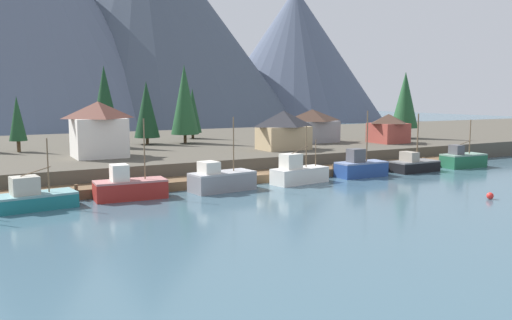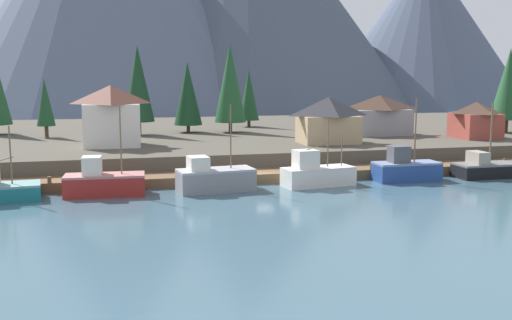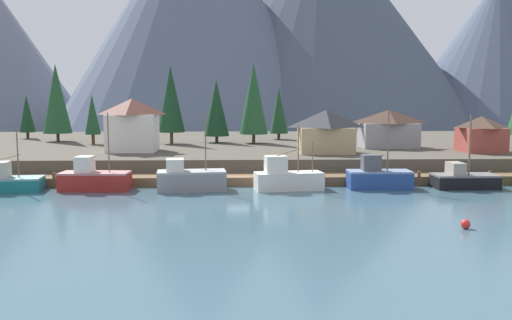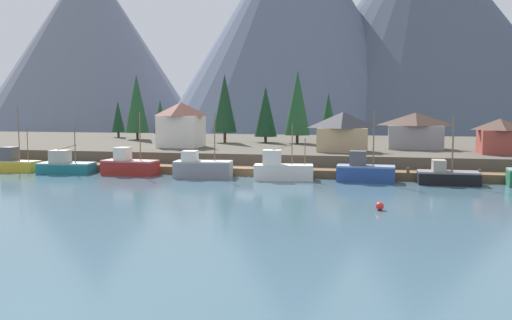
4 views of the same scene
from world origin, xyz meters
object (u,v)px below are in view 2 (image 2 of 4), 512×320
at_px(fishing_boat_red, 103,182).
at_px(conifer_far_left, 45,103).
at_px(fishing_boat_black, 485,168).
at_px(conifer_near_left, 230,83).
at_px(fishing_boat_grey, 214,178).
at_px(house_grey, 379,115).
at_px(house_red, 476,120).
at_px(conifer_centre, 138,84).
at_px(house_white, 111,115).
at_px(conifer_back_left, 249,95).
at_px(conifer_back_right, 509,84).
at_px(fishing_boat_white, 316,173).
at_px(conifer_mid_left, 188,94).
at_px(fishing_boat_blue, 405,169).
at_px(house_tan, 328,120).

bearing_deg(fishing_boat_red, conifer_far_left, 108.15).
bearing_deg(fishing_boat_black, conifer_near_left, 125.86).
bearing_deg(fishing_boat_grey, house_grey, 31.97).
xyz_separation_m(house_red, conifer_centre, (-43.14, 14.64, 4.65)).
relative_size(house_white, conifer_far_left, 0.91).
height_order(fishing_boat_red, conifer_back_left, conifer_back_left).
relative_size(conifer_near_left, conifer_back_right, 1.06).
distance_m(fishing_boat_white, conifer_near_left, 31.20).
bearing_deg(house_red, conifer_mid_left, 155.14).
relative_size(fishing_boat_red, fishing_boat_grey, 1.00).
bearing_deg(fishing_boat_blue, house_red, 39.01).
height_order(fishing_boat_grey, conifer_centre, conifer_centre).
distance_m(fishing_boat_black, house_red, 16.92).
bearing_deg(conifer_centre, house_grey, -13.44).
height_order(conifer_back_left, conifer_far_left, conifer_back_left).
xyz_separation_m(fishing_boat_white, conifer_back_left, (2.07, 38.07, 6.35)).
height_order(fishing_boat_red, conifer_near_left, conifer_near_left).
bearing_deg(conifer_mid_left, fishing_boat_blue, -58.97).
height_order(fishing_boat_blue, conifer_back_right, conifer_back_right).
relative_size(house_grey, conifer_far_left, 1.07).
height_order(fishing_boat_red, fishing_boat_grey, fishing_boat_red).
distance_m(fishing_boat_white, house_tan, 15.67).
bearing_deg(conifer_far_left, fishing_boat_white, -45.81).
xyz_separation_m(conifer_mid_left, conifer_back_right, (44.84, -11.35, 1.39)).
bearing_deg(conifer_back_right, house_red, -148.64).
bearing_deg(conifer_mid_left, conifer_centre, -163.75).
xyz_separation_m(conifer_back_left, conifer_far_left, (-30.00, -9.34, -0.42)).
bearing_deg(conifer_near_left, fishing_boat_black, -53.69).
height_order(fishing_boat_red, fishing_boat_white, fishing_boat_red).
xyz_separation_m(fishing_boat_grey, conifer_far_left, (-17.76, 28.80, 5.96)).
xyz_separation_m(fishing_boat_red, house_tan, (26.65, 13.40, 4.21)).
relative_size(fishing_boat_black, house_red, 1.44).
distance_m(fishing_boat_white, conifer_far_left, 40.50).
bearing_deg(house_red, conifer_centre, 161.25).
relative_size(fishing_boat_black, conifer_back_right, 0.66).
distance_m(fishing_boat_white, conifer_back_right, 42.15).
relative_size(fishing_boat_white, house_red, 1.35).
relative_size(fishing_boat_red, house_white, 1.14).
bearing_deg(house_tan, conifer_back_right, 11.75).
relative_size(fishing_boat_red, conifer_back_right, 0.67).
bearing_deg(fishing_boat_red, fishing_boat_black, 3.12).
distance_m(house_tan, conifer_near_left, 19.05).
bearing_deg(house_red, house_tan, -177.70).
distance_m(fishing_boat_blue, fishing_boat_black, 9.25).
height_order(fishing_boat_grey, house_white, house_white).
bearing_deg(conifer_centre, house_tan, -35.03).
bearing_deg(conifer_back_left, conifer_far_left, -162.70).
bearing_deg(house_white, house_red, -3.01).
height_order(house_tan, conifer_near_left, conifer_near_left).
xyz_separation_m(house_white, conifer_back_right, (55.63, 2.89, 3.36)).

